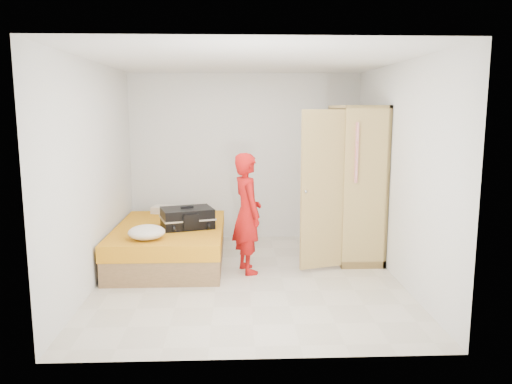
{
  "coord_description": "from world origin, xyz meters",
  "views": [
    {
      "loc": [
        -0.16,
        -5.86,
        2.06
      ],
      "look_at": [
        0.1,
        0.45,
        1.0
      ],
      "focal_mm": 35.0,
      "sensor_mm": 36.0,
      "label": 1
    }
  ],
  "objects_px": {
    "round_cushion": "(147,232)",
    "person": "(247,213)",
    "suitcase": "(187,218)",
    "wardrobe": "(353,187)",
    "bed": "(170,244)"
  },
  "relations": [
    {
      "from": "suitcase",
      "to": "round_cushion",
      "type": "height_order",
      "value": "suitcase"
    },
    {
      "from": "person",
      "to": "suitcase",
      "type": "relative_size",
      "value": 1.95
    },
    {
      "from": "bed",
      "to": "person",
      "type": "distance_m",
      "value": 1.23
    },
    {
      "from": "suitcase",
      "to": "round_cushion",
      "type": "bearing_deg",
      "value": -143.39
    },
    {
      "from": "bed",
      "to": "wardrobe",
      "type": "relative_size",
      "value": 0.96
    },
    {
      "from": "bed",
      "to": "person",
      "type": "height_order",
      "value": "person"
    },
    {
      "from": "round_cushion",
      "to": "suitcase",
      "type": "bearing_deg",
      "value": 53.69
    },
    {
      "from": "bed",
      "to": "round_cushion",
      "type": "bearing_deg",
      "value": -105.25
    },
    {
      "from": "bed",
      "to": "round_cushion",
      "type": "distance_m",
      "value": 0.78
    },
    {
      "from": "bed",
      "to": "round_cushion",
      "type": "xyz_separation_m",
      "value": [
        -0.18,
        -0.68,
        0.33
      ]
    },
    {
      "from": "wardrobe",
      "to": "round_cushion",
      "type": "distance_m",
      "value": 2.84
    },
    {
      "from": "bed",
      "to": "wardrobe",
      "type": "distance_m",
      "value": 2.61
    },
    {
      "from": "person",
      "to": "suitcase",
      "type": "distance_m",
      "value": 0.87
    },
    {
      "from": "round_cushion",
      "to": "person",
      "type": "bearing_deg",
      "value": 11.02
    },
    {
      "from": "bed",
      "to": "suitcase",
      "type": "relative_size",
      "value": 2.59
    }
  ]
}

